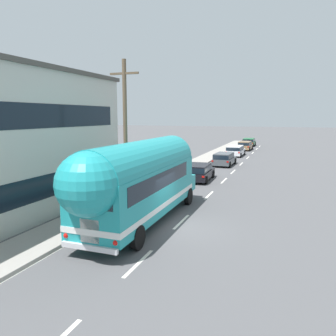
{
  "coord_description": "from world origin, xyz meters",
  "views": [
    {
      "loc": [
        4.93,
        -14.38,
        5.32
      ],
      "look_at": [
        -1.59,
        3.22,
        2.32
      ],
      "focal_mm": 35.19,
      "sensor_mm": 36.0,
      "label": 1
    }
  ],
  "objects_px": {
    "car_fourth": "(245,145)",
    "car_lead": "(199,171)",
    "painted_bus": "(138,179)",
    "car_second": "(224,158)",
    "car_third": "(235,150)",
    "car_fifth": "(249,142)",
    "utility_pole": "(125,131)"
  },
  "relations": [
    {
      "from": "car_fifth",
      "to": "car_lead",
      "type": "bearing_deg",
      "value": -90.28
    },
    {
      "from": "car_third",
      "to": "car_fifth",
      "type": "bearing_deg",
      "value": 90.16
    },
    {
      "from": "painted_bus",
      "to": "car_second",
      "type": "relative_size",
      "value": 2.64
    },
    {
      "from": "car_lead",
      "to": "car_second",
      "type": "xyz_separation_m",
      "value": [
        0.4,
        8.97,
        0.0
      ]
    },
    {
      "from": "painted_bus",
      "to": "car_lead",
      "type": "distance_m",
      "value": 12.04
    },
    {
      "from": "car_fourth",
      "to": "car_fifth",
      "type": "height_order",
      "value": "same"
    },
    {
      "from": "utility_pole",
      "to": "car_fourth",
      "type": "xyz_separation_m",
      "value": [
        2.64,
        34.58,
        -3.64
      ]
    },
    {
      "from": "utility_pole",
      "to": "car_lead",
      "type": "bearing_deg",
      "value": 75.69
    },
    {
      "from": "utility_pole",
      "to": "car_second",
      "type": "relative_size",
      "value": 1.91
    },
    {
      "from": "painted_bus",
      "to": "car_second",
      "type": "distance_m",
      "value": 20.96
    },
    {
      "from": "car_lead",
      "to": "car_second",
      "type": "distance_m",
      "value": 8.98
    },
    {
      "from": "car_third",
      "to": "car_fifth",
      "type": "distance_m",
      "value": 15.39
    },
    {
      "from": "utility_pole",
      "to": "car_fifth",
      "type": "relative_size",
      "value": 1.86
    },
    {
      "from": "car_second",
      "to": "car_third",
      "type": "xyz_separation_m",
      "value": [
        -0.19,
        8.93,
        0.02
      ]
    },
    {
      "from": "painted_bus",
      "to": "car_fourth",
      "type": "height_order",
      "value": "painted_bus"
    },
    {
      "from": "utility_pole",
      "to": "car_fifth",
      "type": "height_order",
      "value": "utility_pole"
    },
    {
      "from": "painted_bus",
      "to": "car_fourth",
      "type": "relative_size",
      "value": 2.64
    },
    {
      "from": "car_second",
      "to": "utility_pole",
      "type": "bearing_deg",
      "value": -98.38
    },
    {
      "from": "painted_bus",
      "to": "car_fifth",
      "type": "xyz_separation_m",
      "value": [
        -0.05,
        45.23,
        -1.51
      ]
    },
    {
      "from": "car_second",
      "to": "car_third",
      "type": "relative_size",
      "value": 0.94
    },
    {
      "from": "car_lead",
      "to": "car_third",
      "type": "bearing_deg",
      "value": 89.35
    },
    {
      "from": "car_fourth",
      "to": "car_lead",
      "type": "bearing_deg",
      "value": -90.98
    },
    {
      "from": "car_third",
      "to": "car_fifth",
      "type": "relative_size",
      "value": 1.03
    },
    {
      "from": "utility_pole",
      "to": "painted_bus",
      "type": "relative_size",
      "value": 0.72
    },
    {
      "from": "painted_bus",
      "to": "car_fifth",
      "type": "distance_m",
      "value": 45.25
    },
    {
      "from": "utility_pole",
      "to": "car_second",
      "type": "distance_m",
      "value": 18.12
    },
    {
      "from": "car_third",
      "to": "car_fourth",
      "type": "xyz_separation_m",
      "value": [
        0.24,
        8.08,
        -0.02
      ]
    },
    {
      "from": "car_second",
      "to": "car_fifth",
      "type": "height_order",
      "value": "same"
    },
    {
      "from": "car_second",
      "to": "car_fifth",
      "type": "distance_m",
      "value": 24.32
    },
    {
      "from": "car_lead",
      "to": "car_fourth",
      "type": "distance_m",
      "value": 25.99
    },
    {
      "from": "car_third",
      "to": "car_second",
      "type": "bearing_deg",
      "value": -88.76
    },
    {
      "from": "utility_pole",
      "to": "car_lead",
      "type": "height_order",
      "value": "utility_pole"
    }
  ]
}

